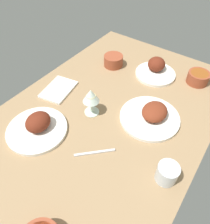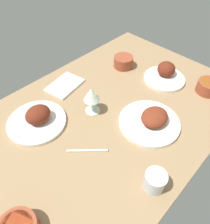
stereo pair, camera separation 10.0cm
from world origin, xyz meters
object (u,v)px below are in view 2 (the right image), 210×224
bowl_soup (208,86)px  wine_glass (92,96)px  water_tumbler (155,181)px  bowl_cream (123,61)px  plate_center_main (165,74)px  fork_loose (87,151)px  plate_far_side (37,119)px  folded_napkin (64,86)px  plate_near_viewer (151,120)px

bowl_soup → wine_glass: 60.83cm
water_tumbler → bowl_cream: bearing=49.3°
plate_center_main → bowl_soup: bearing=-74.6°
bowl_cream → bowl_soup: bearing=-73.8°
bowl_cream → bowl_soup: size_ratio=0.98×
bowl_soup → wine_glass: wine_glass is taller
plate_center_main → fork_loose: (-62.11, -4.36, -2.50)cm
plate_far_side → folded_napkin: plate_far_side is taller
plate_far_side → bowl_soup: plate_far_side is taller
plate_center_main → bowl_cream: 25.02cm
bowl_soup → folded_napkin: 74.81cm
water_tumbler → folded_napkin: (12.32, 66.39, -3.24)cm
plate_far_side → folded_napkin: size_ratio=1.42×
bowl_soup → folded_napkin: size_ratio=0.61×
bowl_soup → folded_napkin: (-49.16, 56.32, -2.76)cm
bowl_soup → fork_loose: 70.44cm
bowl_soup → plate_far_side: bearing=148.6°
plate_far_side → bowl_cream: 59.93cm
plate_center_main → folded_napkin: bearing=141.4°
plate_near_viewer → wine_glass: wine_glass is taller
plate_near_viewer → bowl_soup: plate_near_viewer is taller
folded_napkin → bowl_cream: bearing=-16.3°
water_tumbler → plate_far_side: bearing=102.1°
plate_far_side → bowl_cream: bearing=1.0°
plate_near_viewer → bowl_soup: (38.23, -7.82, 1.04)cm
plate_center_main → bowl_cream: plate_center_main is taller
bowl_cream → water_tumbler: size_ratio=1.42×
plate_near_viewer → plate_center_main: 35.15cm
plate_near_viewer → bowl_cream: 45.46cm
wine_glass → fork_loose: wine_glass is taller
bowl_soup → fork_loose: bowl_soup is taller
bowl_soup → water_tumbler: water_tumbler is taller
plate_center_main → water_tumbler: plate_center_main is taller
folded_napkin → fork_loose: 43.16cm
plate_near_viewer → plate_center_main: bearing=23.7°
plate_center_main → plate_near_viewer: bearing=-156.3°
bowl_cream → folded_napkin: 37.43cm
wine_glass → folded_napkin: size_ratio=0.75×
plate_near_viewer → folded_napkin: 49.74cm
plate_far_side → wine_glass: 26.43cm
plate_near_viewer → folded_napkin: (-10.93, 48.50, -1.72)cm
water_tumbler → bowl_soup: bearing=9.3°
plate_near_viewer → plate_far_side: (-35.02, 36.94, 0.30)cm
plate_near_viewer → bowl_soup: size_ratio=2.43×
bowl_soup → fork_loose: (-68.15, 17.56, -2.96)cm
plate_near_viewer → plate_far_side: size_ratio=1.04×
plate_far_side → bowl_soup: (73.26, -44.76, 0.74)cm
plate_near_viewer → folded_napkin: bearing=102.7°
plate_center_main → folded_napkin: size_ratio=1.20×
plate_near_viewer → plate_center_main: size_ratio=1.23×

